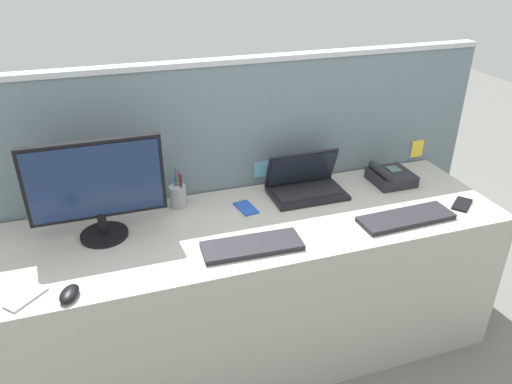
# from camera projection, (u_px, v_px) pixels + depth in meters

# --- Properties ---
(ground_plane) EXTENTS (10.00, 10.00, 0.00)m
(ground_plane) POSITION_uv_depth(u_px,v_px,m) (259.00, 345.00, 2.48)
(ground_plane) COLOR slate
(desk) EXTENTS (2.19, 0.67, 0.74)m
(desk) POSITION_uv_depth(u_px,v_px,m) (259.00, 288.00, 2.31)
(desk) COLOR #ADA89E
(desk) RESTS_ON ground_plane
(cubicle_divider) EXTENTS (2.57, 0.07, 1.37)m
(cubicle_divider) POSITION_uv_depth(u_px,v_px,m) (236.00, 193.00, 2.48)
(cubicle_divider) COLOR slate
(cubicle_divider) RESTS_ON ground_plane
(desktop_monitor) EXTENTS (0.54, 0.19, 0.42)m
(desktop_monitor) POSITION_uv_depth(u_px,v_px,m) (96.00, 186.00, 1.93)
(desktop_monitor) COLOR black
(desktop_monitor) RESTS_ON desk
(laptop) EXTENTS (0.35, 0.23, 0.20)m
(laptop) POSITION_uv_depth(u_px,v_px,m) (305.00, 183.00, 2.36)
(laptop) COLOR black
(laptop) RESTS_ON desk
(desk_phone) EXTENTS (0.20, 0.20, 0.09)m
(desk_phone) POSITION_uv_depth(u_px,v_px,m) (390.00, 176.00, 2.46)
(desk_phone) COLOR #232328
(desk_phone) RESTS_ON desk
(keyboard_main) EXTENTS (0.43, 0.15, 0.02)m
(keyboard_main) POSITION_uv_depth(u_px,v_px,m) (406.00, 218.00, 2.14)
(keyboard_main) COLOR #232328
(keyboard_main) RESTS_ON desk
(keyboard_spare) EXTENTS (0.41, 0.16, 0.02)m
(keyboard_spare) POSITION_uv_depth(u_px,v_px,m) (252.00, 246.00, 1.95)
(keyboard_spare) COLOR #232328
(keyboard_spare) RESTS_ON desk
(computer_mouse_right_hand) EXTENTS (0.09, 0.11, 0.03)m
(computer_mouse_right_hand) POSITION_uv_depth(u_px,v_px,m) (69.00, 294.00, 1.68)
(computer_mouse_right_hand) COLOR black
(computer_mouse_right_hand) RESTS_ON desk
(pen_cup) EXTENTS (0.08, 0.08, 0.19)m
(pen_cup) POSITION_uv_depth(u_px,v_px,m) (178.00, 196.00, 2.24)
(pen_cup) COLOR #99999E
(pen_cup) RESTS_ON desk
(cell_phone_blue_case) EXTENTS (0.09, 0.14, 0.01)m
(cell_phone_blue_case) POSITION_uv_depth(u_px,v_px,m) (246.00, 208.00, 2.24)
(cell_phone_blue_case) COLOR blue
(cell_phone_blue_case) RESTS_ON desk
(cell_phone_black_slab) EXTENTS (0.15, 0.14, 0.01)m
(cell_phone_black_slab) POSITION_uv_depth(u_px,v_px,m) (462.00, 204.00, 2.27)
(cell_phone_black_slab) COLOR black
(cell_phone_black_slab) RESTS_ON desk
(cell_phone_silver_slab) EXTENTS (0.14, 0.14, 0.01)m
(cell_phone_silver_slab) POSITION_uv_depth(u_px,v_px,m) (26.00, 298.00, 1.68)
(cell_phone_silver_slab) COLOR #B7BAC1
(cell_phone_silver_slab) RESTS_ON desk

